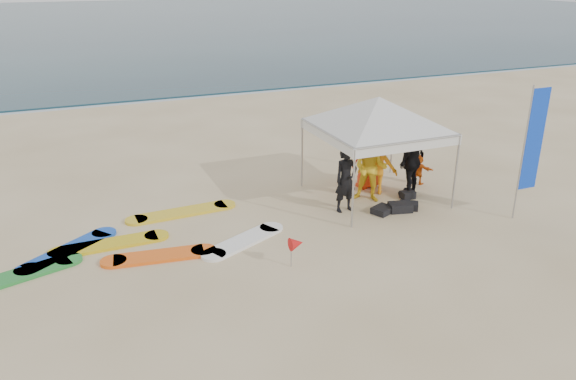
{
  "coord_description": "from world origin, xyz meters",
  "views": [
    {
      "loc": [
        -4.31,
        -7.78,
        5.69
      ],
      "look_at": [
        0.03,
        2.6,
        1.2
      ],
      "focal_mm": 35.0,
      "sensor_mm": 36.0,
      "label": 1
    }
  ],
  "objects_px": {
    "canopy_tent": "(379,97)",
    "person_yellow": "(370,168)",
    "person_black_b": "(412,160)",
    "surfboard_spread": "(137,243)",
    "person_seated": "(419,169)",
    "marker_pennant": "(297,244)",
    "feather_flag": "(533,141)",
    "person_orange_b": "(369,154)",
    "person_black_a": "(346,180)",
    "person_orange_a": "(378,164)"
  },
  "relations": [
    {
      "from": "person_black_a",
      "to": "person_seated",
      "type": "xyz_separation_m",
      "value": [
        2.78,
        0.88,
        -0.4
      ]
    },
    {
      "from": "feather_flag",
      "to": "person_black_a",
      "type": "bearing_deg",
      "value": 152.37
    },
    {
      "from": "person_orange_a",
      "to": "person_orange_b",
      "type": "bearing_deg",
      "value": -54.52
    },
    {
      "from": "person_orange_b",
      "to": "surfboard_spread",
      "type": "bearing_deg",
      "value": 0.26
    },
    {
      "from": "feather_flag",
      "to": "surfboard_spread",
      "type": "relative_size",
      "value": 0.53
    },
    {
      "from": "person_yellow",
      "to": "feather_flag",
      "type": "xyz_separation_m",
      "value": [
        2.91,
        -2.32,
        1.01
      ]
    },
    {
      "from": "person_black_b",
      "to": "surfboard_spread",
      "type": "xyz_separation_m",
      "value": [
        -7.19,
        -0.14,
        -0.94
      ]
    },
    {
      "from": "person_seated",
      "to": "marker_pennant",
      "type": "bearing_deg",
      "value": 92.02
    },
    {
      "from": "person_orange_a",
      "to": "person_orange_b",
      "type": "height_order",
      "value": "person_orange_b"
    },
    {
      "from": "person_seated",
      "to": "marker_pennant",
      "type": "distance_m",
      "value": 5.82
    },
    {
      "from": "person_black_a",
      "to": "person_orange_b",
      "type": "xyz_separation_m",
      "value": [
        1.34,
        1.19,
        0.12
      ]
    },
    {
      "from": "person_black_b",
      "to": "person_black_a",
      "type": "bearing_deg",
      "value": -20.91
    },
    {
      "from": "person_black_a",
      "to": "person_seated",
      "type": "distance_m",
      "value": 2.94
    },
    {
      "from": "person_black_b",
      "to": "person_orange_a",
      "type": "bearing_deg",
      "value": -60.88
    },
    {
      "from": "person_black_b",
      "to": "person_yellow",
      "type": "bearing_deg",
      "value": -32.01
    },
    {
      "from": "person_orange_b",
      "to": "canopy_tent",
      "type": "height_order",
      "value": "canopy_tent"
    },
    {
      "from": "person_black_b",
      "to": "surfboard_spread",
      "type": "distance_m",
      "value": 7.25
    },
    {
      "from": "person_seated",
      "to": "feather_flag",
      "type": "relative_size",
      "value": 0.26
    },
    {
      "from": "canopy_tent",
      "to": "person_seated",
      "type": "bearing_deg",
      "value": 12.18
    },
    {
      "from": "person_black_a",
      "to": "feather_flag",
      "type": "relative_size",
      "value": 0.51
    },
    {
      "from": "person_black_b",
      "to": "person_seated",
      "type": "height_order",
      "value": "person_black_b"
    },
    {
      "from": "person_yellow",
      "to": "surfboard_spread",
      "type": "xyz_separation_m",
      "value": [
        -5.99,
        -0.23,
        -0.87
      ]
    },
    {
      "from": "marker_pennant",
      "to": "person_yellow",
      "type": "bearing_deg",
      "value": 37.9
    },
    {
      "from": "person_orange_b",
      "to": "marker_pennant",
      "type": "height_order",
      "value": "person_orange_b"
    },
    {
      "from": "person_black_a",
      "to": "person_seated",
      "type": "relative_size",
      "value": 1.93
    },
    {
      "from": "person_yellow",
      "to": "person_seated",
      "type": "distance_m",
      "value": 2.03
    },
    {
      "from": "person_orange_b",
      "to": "person_seated",
      "type": "bearing_deg",
      "value": 158.32
    },
    {
      "from": "person_orange_b",
      "to": "person_seated",
      "type": "relative_size",
      "value": 2.21
    },
    {
      "from": "person_black_a",
      "to": "person_orange_a",
      "type": "height_order",
      "value": "person_black_a"
    },
    {
      "from": "canopy_tent",
      "to": "marker_pennant",
      "type": "distance_m",
      "value": 4.77
    },
    {
      "from": "person_orange_b",
      "to": "person_seated",
      "type": "xyz_separation_m",
      "value": [
        1.44,
        -0.32,
        -0.52
      ]
    },
    {
      "from": "canopy_tent",
      "to": "surfboard_spread",
      "type": "bearing_deg",
      "value": -176.24
    },
    {
      "from": "person_orange_a",
      "to": "surfboard_spread",
      "type": "relative_size",
      "value": 0.26
    },
    {
      "from": "canopy_tent",
      "to": "person_orange_a",
      "type": "bearing_deg",
      "value": 43.39
    },
    {
      "from": "person_orange_b",
      "to": "surfboard_spread",
      "type": "xyz_separation_m",
      "value": [
        -6.45,
        -1.08,
        -0.91
      ]
    },
    {
      "from": "person_black_a",
      "to": "person_orange_a",
      "type": "relative_size",
      "value": 1.02
    },
    {
      "from": "person_yellow",
      "to": "surfboard_spread",
      "type": "distance_m",
      "value": 6.06
    },
    {
      "from": "person_orange_a",
      "to": "person_seated",
      "type": "distance_m",
      "value": 1.49
    },
    {
      "from": "person_seated",
      "to": "surfboard_spread",
      "type": "xyz_separation_m",
      "value": [
        -7.89,
        -0.77,
        -0.39
      ]
    },
    {
      "from": "person_orange_a",
      "to": "person_orange_b",
      "type": "xyz_separation_m",
      "value": [
        -0.01,
        0.47,
        0.14
      ]
    },
    {
      "from": "person_black_a",
      "to": "feather_flag",
      "type": "height_order",
      "value": "feather_flag"
    },
    {
      "from": "person_black_b",
      "to": "canopy_tent",
      "type": "height_order",
      "value": "canopy_tent"
    },
    {
      "from": "person_orange_b",
      "to": "person_orange_a",
      "type": "bearing_deg",
      "value": 81.76
    },
    {
      "from": "canopy_tent",
      "to": "person_yellow",
      "type": "bearing_deg",
      "value": -143.38
    },
    {
      "from": "person_yellow",
      "to": "person_black_b",
      "type": "relative_size",
      "value": 0.93
    },
    {
      "from": "person_yellow",
      "to": "person_black_b",
      "type": "height_order",
      "value": "person_black_b"
    },
    {
      "from": "person_yellow",
      "to": "marker_pennant",
      "type": "height_order",
      "value": "person_yellow"
    },
    {
      "from": "person_black_a",
      "to": "person_orange_b",
      "type": "bearing_deg",
      "value": 36.97
    },
    {
      "from": "person_yellow",
      "to": "person_seated",
      "type": "height_order",
      "value": "person_yellow"
    },
    {
      "from": "surfboard_spread",
      "to": "canopy_tent",
      "type": "bearing_deg",
      "value": 3.76
    }
  ]
}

